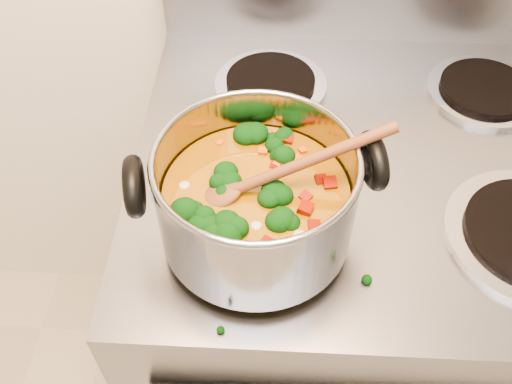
# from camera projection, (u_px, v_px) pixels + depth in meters

# --- Properties ---
(electric_range) EXTENTS (0.73, 0.66, 1.08)m
(electric_range) POSITION_uv_depth(u_px,v_px,m) (347.00, 306.00, 1.18)
(electric_range) COLOR gray
(electric_range) RESTS_ON ground
(stockpot) EXTENTS (0.30, 0.24, 0.14)m
(stockpot) POSITION_uv_depth(u_px,v_px,m) (256.00, 199.00, 0.67)
(stockpot) COLOR gray
(stockpot) RESTS_ON electric_range
(wooden_spoon) EXTENTS (0.24, 0.08, 0.10)m
(wooden_spoon) POSITION_uv_depth(u_px,v_px,m) (262.00, 179.00, 0.65)
(wooden_spoon) COLOR brown
(wooden_spoon) RESTS_ON stockpot
(cooktop_crumbs) EXTENTS (0.30, 0.22, 0.01)m
(cooktop_crumbs) POSITION_uv_depth(u_px,v_px,m) (230.00, 262.00, 0.70)
(cooktop_crumbs) COLOR black
(cooktop_crumbs) RESTS_ON electric_range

